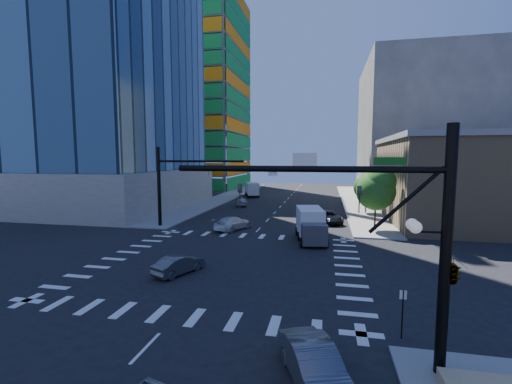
# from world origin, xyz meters

# --- Properties ---
(ground) EXTENTS (160.00, 160.00, 0.00)m
(ground) POSITION_xyz_m (0.00, 0.00, 0.00)
(ground) COLOR black
(ground) RESTS_ON ground
(road_markings) EXTENTS (20.00, 20.00, 0.01)m
(road_markings) POSITION_xyz_m (0.00, 0.00, 0.01)
(road_markings) COLOR silver
(road_markings) RESTS_ON ground
(sidewalk_ne) EXTENTS (5.00, 60.00, 0.15)m
(sidewalk_ne) POSITION_xyz_m (12.50, 40.00, 0.07)
(sidewalk_ne) COLOR gray
(sidewalk_ne) RESTS_ON ground
(sidewalk_nw) EXTENTS (5.00, 60.00, 0.15)m
(sidewalk_nw) POSITION_xyz_m (-12.50, 40.00, 0.07)
(sidewalk_nw) COLOR gray
(sidewalk_nw) RESTS_ON ground
(construction_building) EXTENTS (25.16, 34.50, 70.60)m
(construction_building) POSITION_xyz_m (-27.41, 61.93, 24.61)
(construction_building) COLOR slate
(construction_building) RESTS_ON ground
(commercial_building) EXTENTS (20.50, 22.50, 10.60)m
(commercial_building) POSITION_xyz_m (25.00, 22.00, 5.31)
(commercial_building) COLOR #957D56
(commercial_building) RESTS_ON ground
(bg_building_ne) EXTENTS (24.00, 30.00, 28.00)m
(bg_building_ne) POSITION_xyz_m (27.00, 55.00, 14.00)
(bg_building_ne) COLOR #5C5653
(bg_building_ne) RESTS_ON ground
(signal_mast_se) EXTENTS (10.51, 2.48, 9.00)m
(signal_mast_se) POSITION_xyz_m (10.60, -11.50, 5.01)
(signal_mast_se) COLOR black
(signal_mast_se) RESTS_ON sidewalk_se
(signal_mast_nw) EXTENTS (10.20, 0.40, 9.00)m
(signal_mast_nw) POSITION_xyz_m (-10.00, 11.50, 5.49)
(signal_mast_nw) COLOR black
(signal_mast_nw) RESTS_ON sidewalk_nw
(tree_south) EXTENTS (4.16, 4.16, 6.82)m
(tree_south) POSITION_xyz_m (12.63, 13.90, 4.69)
(tree_south) COLOR #382316
(tree_south) RESTS_ON sidewalk_ne
(tree_north) EXTENTS (3.54, 3.52, 5.78)m
(tree_north) POSITION_xyz_m (12.93, 25.90, 3.99)
(tree_north) COLOR #382316
(tree_north) RESTS_ON sidewalk_ne
(no_parking_sign) EXTENTS (0.30, 0.06, 2.20)m
(no_parking_sign) POSITION_xyz_m (10.70, -9.00, 1.38)
(no_parking_sign) COLOR black
(no_parking_sign) RESTS_ON ground
(car_nb_right) EXTENTS (3.14, 4.68, 1.46)m
(car_nb_right) POSITION_xyz_m (7.04, -12.97, 0.73)
(car_nb_right) COLOR #535258
(car_nb_right) RESTS_ON ground
(car_nb_far) EXTENTS (3.95, 5.80, 1.48)m
(car_nb_far) POSITION_xyz_m (7.61, 17.69, 0.74)
(car_nb_far) COLOR black
(car_nb_far) RESTS_ON ground
(car_sb_near) EXTENTS (3.82, 5.48, 1.47)m
(car_sb_near) POSITION_xyz_m (-2.78, 11.59, 0.74)
(car_sb_near) COLOR white
(car_sb_near) RESTS_ON ground
(car_sb_mid) EXTENTS (2.51, 4.40, 1.41)m
(car_sb_mid) POSITION_xyz_m (-6.34, 29.77, 0.71)
(car_sb_mid) COLOR #A7A8AF
(car_sb_mid) RESTS_ON ground
(car_sb_cross) EXTENTS (2.78, 4.09, 1.28)m
(car_sb_cross) POSITION_xyz_m (-2.53, -3.09, 0.64)
(car_sb_cross) COLOR #494A4E
(car_sb_cross) RESTS_ON ground
(box_truck_near) EXTENTS (3.45, 6.16, 3.05)m
(box_truck_near) POSITION_xyz_m (5.94, 7.95, 1.35)
(box_truck_near) COLOR black
(box_truck_near) RESTS_ON ground
(box_truck_far) EXTENTS (4.04, 6.05, 2.93)m
(box_truck_far) POSITION_xyz_m (-7.61, 43.25, 1.30)
(box_truck_far) COLOR black
(box_truck_far) RESTS_ON ground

